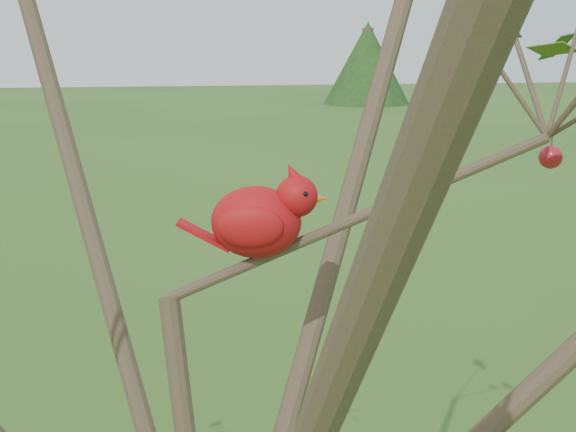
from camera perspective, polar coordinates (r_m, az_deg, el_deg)
The scene contains 3 objects.
crabapple_tree at distance 1.00m, azimuth -5.36°, elevation 0.56°, with size 2.35×2.05×2.95m.
cardinal at distance 1.13m, azimuth -2.14°, elevation -0.18°, with size 0.24×0.14×0.17m.
distant_trees at distance 24.21m, azimuth -15.81°, elevation 10.79°, with size 36.67×12.06×3.14m.
Camera 1 is at (-0.05, -1.00, 2.35)m, focal length 45.00 mm.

